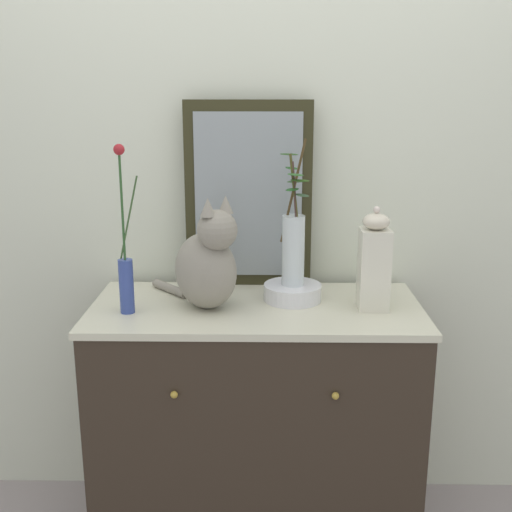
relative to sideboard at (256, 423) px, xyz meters
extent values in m
cube|color=silver|center=(0.00, 0.35, 0.84)|extent=(4.40, 0.08, 2.60)
cube|color=#32271E|center=(0.00, 0.00, -0.01)|extent=(1.14, 0.54, 0.90)
cube|color=beige|center=(0.00, 0.00, 0.45)|extent=(1.16, 0.55, 0.02)
sphere|color=#B79338|center=(-0.26, -0.28, 0.26)|extent=(0.02, 0.02, 0.02)
sphere|color=#B79338|center=(0.26, -0.28, 0.26)|extent=(0.02, 0.02, 0.02)
cube|color=#2E2B17|center=(-0.03, 0.25, 0.81)|extent=(0.48, 0.03, 0.70)
cube|color=gray|center=(-0.03, 0.24, 0.81)|extent=(0.40, 0.01, 0.62)
ellipsoid|color=gray|center=(-0.17, -0.02, 0.59)|extent=(0.31, 0.31, 0.26)
sphere|color=gray|center=(-0.13, -0.07, 0.75)|extent=(0.14, 0.14, 0.14)
cone|color=gray|center=(-0.10, -0.04, 0.83)|extent=(0.05, 0.05, 0.06)
cone|color=gray|center=(-0.15, -0.10, 0.83)|extent=(0.05, 0.05, 0.06)
cylinder|color=gray|center=(-0.32, 0.14, 0.48)|extent=(0.16, 0.16, 0.03)
cylinder|color=#334794|center=(-0.44, -0.08, 0.56)|extent=(0.05, 0.05, 0.19)
cylinder|color=#2C5228|center=(-0.44, -0.08, 0.82)|extent=(0.01, 0.01, 0.35)
sphere|color=maroon|center=(-0.44, -0.08, 1.01)|extent=(0.04, 0.04, 0.04)
cylinder|color=#35522A|center=(-0.42, -0.08, 0.79)|extent=(0.07, 0.01, 0.28)
cylinder|color=white|center=(0.13, 0.06, 0.49)|extent=(0.21, 0.21, 0.06)
cylinder|color=silver|center=(0.13, 0.06, 0.65)|extent=(0.08, 0.08, 0.25)
cylinder|color=#46302A|center=(0.13, 0.05, 0.82)|extent=(0.03, 0.02, 0.29)
ellipsoid|color=#334B31|center=(0.16, 0.02, 0.85)|extent=(0.06, 0.08, 0.01)
ellipsoid|color=#345B1E|center=(0.15, 0.03, 0.90)|extent=(0.08, 0.06, 0.01)
cylinder|color=#45351C|center=(0.13, 0.08, 0.86)|extent=(0.09, 0.02, 0.36)
ellipsoid|color=#34552D|center=(0.14, 0.12, 0.88)|extent=(0.08, 0.06, 0.01)
ellipsoid|color=#245423|center=(0.12, 0.13, 0.93)|extent=(0.06, 0.08, 0.01)
ellipsoid|color=#2F5326|center=(0.11, 0.15, 0.98)|extent=(0.08, 0.06, 0.01)
cylinder|color=#433F1C|center=(0.13, 0.05, 0.83)|extent=(0.05, 0.02, 0.32)
ellipsoid|color=#255924|center=(0.12, 0.04, 0.87)|extent=(0.07, 0.08, 0.01)
ellipsoid|color=#2D5B28|center=(0.13, 0.02, 0.92)|extent=(0.07, 0.08, 0.01)
cube|color=silver|center=(0.40, -0.02, 0.60)|extent=(0.10, 0.10, 0.28)
ellipsoid|color=beige|center=(0.40, -0.02, 0.77)|extent=(0.09, 0.09, 0.06)
sphere|color=beige|center=(0.40, -0.02, 0.81)|extent=(0.02, 0.02, 0.02)
camera|label=1|loc=(0.03, -2.10, 1.20)|focal=44.29mm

